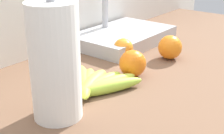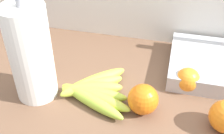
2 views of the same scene
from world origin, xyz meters
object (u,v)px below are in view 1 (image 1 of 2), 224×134
orange_right (134,63)px  orange_back_right (170,47)px  orange_back_left (123,48)px  banana_bunch (95,84)px  sink_basin (123,36)px  paper_towel_roll (55,62)px

orange_right → orange_back_right: (0.20, -0.01, 0.00)m
orange_right → orange_back_left: 0.16m
banana_bunch → sink_basin: bearing=27.1°
orange_back_left → sink_basin: (0.14, 0.11, -0.01)m
orange_back_left → orange_back_right: size_ratio=0.85×
orange_right → orange_back_left: (0.11, 0.12, -0.01)m
orange_back_left → banana_bunch: bearing=-159.6°
sink_basin → orange_back_right: bearing=-100.9°
orange_right → sink_basin: bearing=42.6°
orange_back_right → banana_bunch: bearing=174.2°
orange_back_left → orange_right: bearing=-131.7°
orange_right → sink_basin: 0.33m
sink_basin → paper_towel_roll: bearing=-157.9°
orange_back_right → sink_basin: (0.05, 0.23, -0.01)m
orange_right → orange_back_right: bearing=-2.5°
orange_back_left → sink_basin: size_ratio=0.18×
orange_right → paper_towel_roll: 0.32m
orange_right → sink_basin: (0.24, 0.23, -0.01)m
sink_basin → orange_back_left: bearing=-142.6°
paper_towel_roll → orange_back_right: bearing=-1.4°
orange_back_left → paper_towel_roll: size_ratio=0.23×
paper_towel_roll → sink_basin: (0.55, 0.22, -0.11)m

